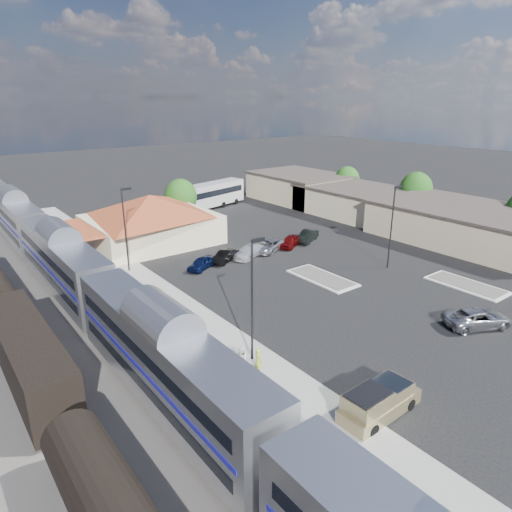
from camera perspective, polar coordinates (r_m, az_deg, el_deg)
ground at (r=43.51m, az=6.42°, el=-4.83°), size 280.00×280.00×0.00m
railbed at (r=41.05m, az=-24.26°, el=-7.98°), size 16.00×100.00×0.12m
platform at (r=41.77m, az=-11.57°, el=-6.04°), size 5.50×92.00×0.18m
passenger_train at (r=46.19m, az=-23.03°, el=-1.02°), size 3.00×104.00×5.55m
freight_cars at (r=33.08m, az=-26.53°, el=-11.38°), size 2.80×46.00×4.00m
station_depot at (r=59.18m, az=-13.04°, el=4.53°), size 18.35×12.24×6.20m
buildings_east at (r=71.93m, az=14.98°, el=6.23°), size 14.40×51.40×4.80m
traffic_island_south at (r=47.38m, az=8.29°, el=-2.71°), size 3.30×7.50×0.21m
traffic_island_north at (r=49.71m, az=24.83°, el=-3.31°), size 3.30×7.50×0.21m
lamp_plat_s at (r=30.67m, az=-0.36°, el=-4.43°), size 1.08×0.25×9.00m
lamp_plat_n at (r=49.13m, az=-16.01°, el=3.96°), size 1.08×0.25×9.00m
lamp_lot at (r=50.51m, az=16.70°, el=4.30°), size 1.08×0.25×9.00m
tree_east_b at (r=75.05m, az=19.35°, el=7.85°), size 4.94×4.94×6.96m
tree_east_c at (r=83.51m, az=11.31°, el=9.29°), size 4.41×4.41×6.21m
tree_depot at (r=67.46m, az=-9.40°, el=7.32°), size 4.71×4.71×6.63m
pickup_truck at (r=28.80m, az=15.25°, el=-17.09°), size 5.59×2.24×1.91m
suv at (r=41.29m, az=26.00°, el=-7.00°), size 6.03×4.69×1.52m
coach_bus at (r=77.29m, az=-5.53°, el=7.76°), size 13.30×5.88×4.17m
person_a at (r=31.09m, az=0.28°, el=-12.94°), size 0.46×0.68×1.83m
person_b at (r=31.20m, az=-1.84°, el=-12.89°), size 0.71×0.89×1.76m
parked_car_a at (r=49.72m, az=-6.82°, el=-0.88°), size 4.24×3.18×1.34m
parked_car_b at (r=51.54m, az=-3.94°, el=-0.05°), size 4.30×2.93×1.34m
parked_car_c at (r=53.03m, az=-0.87°, el=0.58°), size 5.19×3.55×1.39m
parked_car_d at (r=55.11m, az=1.62°, el=1.31°), size 5.54×4.16×1.40m
parked_car_e at (r=56.86m, az=4.32°, el=1.85°), size 4.52×3.33×1.43m
parked_car_f at (r=59.15m, az=6.46°, el=2.49°), size 4.67×3.34×1.46m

